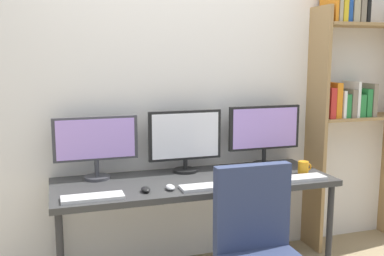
{
  "coord_description": "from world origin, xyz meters",
  "views": [
    {
      "loc": [
        -0.91,
        -2.21,
        1.57
      ],
      "look_at": [
        0.0,
        0.65,
        1.09
      ],
      "focal_mm": 41.41,
      "sensor_mm": 36.0,
      "label": 1
    }
  ],
  "objects_px": {
    "monitor_center": "(185,139)",
    "desk": "(194,187)",
    "bookshelf": "(353,91)",
    "monitor_right": "(265,131)",
    "keyboard_center": "(205,187)",
    "monitor_left": "(96,143)",
    "keyboard_right": "(302,178)",
    "laptop_closed": "(247,177)",
    "mouse_left_side": "(146,189)",
    "coffee_mug": "(304,167)",
    "keyboard_left": "(93,197)",
    "mouse_right_side": "(170,187)"
  },
  "relations": [
    {
      "from": "monitor_center",
      "to": "keyboard_right",
      "type": "xyz_separation_m",
      "value": [
        0.71,
        -0.44,
        -0.24
      ]
    },
    {
      "from": "keyboard_center",
      "to": "mouse_left_side",
      "type": "distance_m",
      "value": 0.38
    },
    {
      "from": "monitor_left",
      "to": "keyboard_center",
      "type": "height_order",
      "value": "monitor_left"
    },
    {
      "from": "desk",
      "to": "keyboard_center",
      "type": "relative_size",
      "value": 5.91
    },
    {
      "from": "laptop_closed",
      "to": "monitor_left",
      "type": "bearing_deg",
      "value": 148.38
    },
    {
      "from": "mouse_right_side",
      "to": "monitor_center",
      "type": "bearing_deg",
      "value": 61.07
    },
    {
      "from": "bookshelf",
      "to": "monitor_right",
      "type": "relative_size",
      "value": 3.67
    },
    {
      "from": "bookshelf",
      "to": "keyboard_center",
      "type": "bearing_deg",
      "value": -162.27
    },
    {
      "from": "monitor_left",
      "to": "coffee_mug",
      "type": "relative_size",
      "value": 5.4
    },
    {
      "from": "monitor_center",
      "to": "laptop_closed",
      "type": "distance_m",
      "value": 0.52
    },
    {
      "from": "monitor_left",
      "to": "keyboard_center",
      "type": "xyz_separation_m",
      "value": [
        0.64,
        -0.44,
        -0.24
      ]
    },
    {
      "from": "monitor_left",
      "to": "monitor_center",
      "type": "xyz_separation_m",
      "value": [
        0.64,
        0.0,
        -0.01
      ]
    },
    {
      "from": "monitor_center",
      "to": "laptop_closed",
      "type": "relative_size",
      "value": 1.69
    },
    {
      "from": "keyboard_right",
      "to": "keyboard_center",
      "type": "bearing_deg",
      "value": 180.0
    },
    {
      "from": "monitor_left",
      "to": "mouse_left_side",
      "type": "relative_size",
      "value": 5.97
    },
    {
      "from": "bookshelf",
      "to": "coffee_mug",
      "type": "height_order",
      "value": "bookshelf"
    },
    {
      "from": "coffee_mug",
      "to": "desk",
      "type": "bearing_deg",
      "value": 173.03
    },
    {
      "from": "bookshelf",
      "to": "monitor_left",
      "type": "bearing_deg",
      "value": -179.54
    },
    {
      "from": "monitor_right",
      "to": "keyboard_left",
      "type": "distance_m",
      "value": 1.44
    },
    {
      "from": "desk",
      "to": "laptop_closed",
      "type": "height_order",
      "value": "laptop_closed"
    },
    {
      "from": "bookshelf",
      "to": "laptop_closed",
      "type": "relative_size",
      "value": 6.68
    },
    {
      "from": "keyboard_center",
      "to": "coffee_mug",
      "type": "distance_m",
      "value": 0.81
    },
    {
      "from": "desk",
      "to": "mouse_right_side",
      "type": "xyz_separation_m",
      "value": [
        -0.22,
        -0.19,
        0.07
      ]
    },
    {
      "from": "keyboard_right",
      "to": "coffee_mug",
      "type": "distance_m",
      "value": 0.16
    },
    {
      "from": "coffee_mug",
      "to": "keyboard_right",
      "type": "bearing_deg",
      "value": -124.67
    },
    {
      "from": "desk",
      "to": "monitor_center",
      "type": "distance_m",
      "value": 0.37
    },
    {
      "from": "monitor_right",
      "to": "keyboard_center",
      "type": "bearing_deg",
      "value": -145.27
    },
    {
      "from": "mouse_left_side",
      "to": "bookshelf",
      "type": "bearing_deg",
      "value": 12.92
    },
    {
      "from": "mouse_left_side",
      "to": "keyboard_center",
      "type": "bearing_deg",
      "value": -6.4
    },
    {
      "from": "monitor_left",
      "to": "monitor_right",
      "type": "distance_m",
      "value": 1.28
    },
    {
      "from": "mouse_left_side",
      "to": "coffee_mug",
      "type": "height_order",
      "value": "coffee_mug"
    },
    {
      "from": "monitor_right",
      "to": "mouse_left_side",
      "type": "height_order",
      "value": "monitor_right"
    },
    {
      "from": "keyboard_right",
      "to": "mouse_right_side",
      "type": "height_order",
      "value": "mouse_right_side"
    },
    {
      "from": "mouse_left_side",
      "to": "coffee_mug",
      "type": "distance_m",
      "value": 1.18
    },
    {
      "from": "keyboard_left",
      "to": "mouse_right_side",
      "type": "xyz_separation_m",
      "value": [
        0.49,
        0.04,
        0.01
      ]
    },
    {
      "from": "monitor_left",
      "to": "coffee_mug",
      "type": "bearing_deg",
      "value": -12.17
    },
    {
      "from": "mouse_right_side",
      "to": "keyboard_right",
      "type": "bearing_deg",
      "value": -2.61
    },
    {
      "from": "monitor_left",
      "to": "monitor_right",
      "type": "bearing_deg",
      "value": 0.0
    },
    {
      "from": "coffee_mug",
      "to": "bookshelf",
      "type": "bearing_deg",
      "value": 27.19
    },
    {
      "from": "monitor_right",
      "to": "mouse_left_side",
      "type": "xyz_separation_m",
      "value": [
        -1.02,
        -0.4,
        -0.25
      ]
    },
    {
      "from": "monitor_center",
      "to": "keyboard_center",
      "type": "relative_size",
      "value": 1.67
    },
    {
      "from": "monitor_center",
      "to": "mouse_right_side",
      "type": "distance_m",
      "value": 0.51
    },
    {
      "from": "monitor_center",
      "to": "monitor_right",
      "type": "height_order",
      "value": "monitor_right"
    },
    {
      "from": "monitor_center",
      "to": "keyboard_left",
      "type": "bearing_deg",
      "value": -148.01
    },
    {
      "from": "monitor_center",
      "to": "desk",
      "type": "bearing_deg",
      "value": -90.0
    },
    {
      "from": "keyboard_right",
      "to": "coffee_mug",
      "type": "bearing_deg",
      "value": 55.33
    },
    {
      "from": "keyboard_right",
      "to": "laptop_closed",
      "type": "distance_m",
      "value": 0.38
    },
    {
      "from": "monitor_left",
      "to": "keyboard_right",
      "type": "bearing_deg",
      "value": -18.19
    },
    {
      "from": "desk",
      "to": "keyboard_center",
      "type": "distance_m",
      "value": 0.24
    },
    {
      "from": "bookshelf",
      "to": "keyboard_right",
      "type": "bearing_deg",
      "value": -147.76
    }
  ]
}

